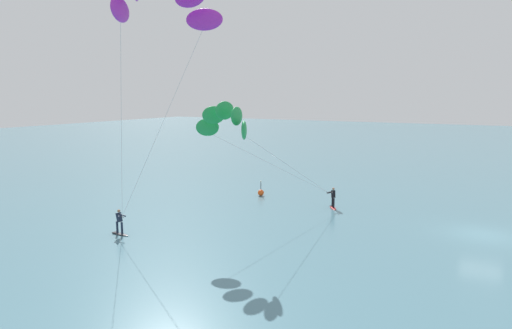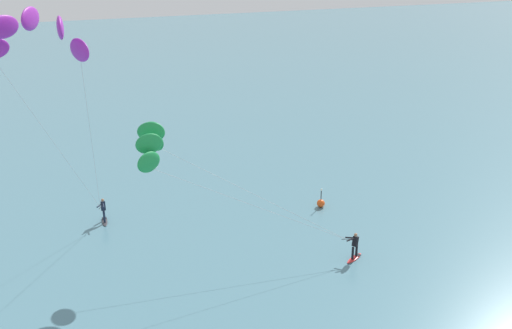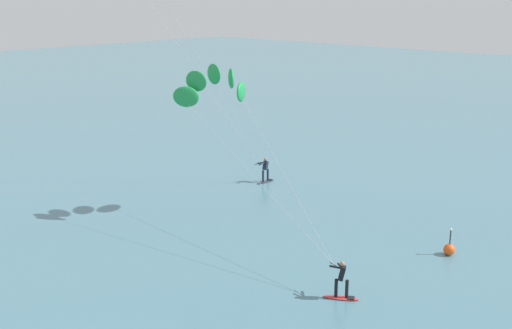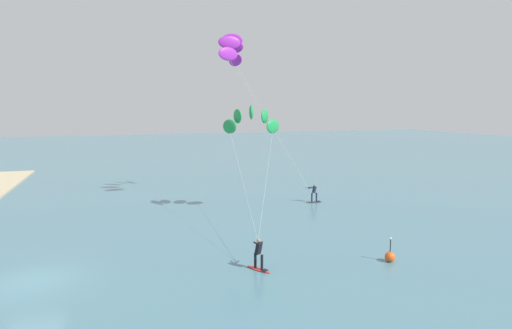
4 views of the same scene
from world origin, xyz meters
name	(u,v)px [view 3 (image 3 of 4)]	position (x,y,z in m)	size (l,w,h in m)	color
kitesurfer_nearshore	(219,92)	(-8.36, 13.89, 7.16)	(12.84, 6.04, 8.60)	red
marker_buoy	(449,249)	(3.23, 18.05, 0.30)	(0.56, 0.56, 1.38)	#EA5119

